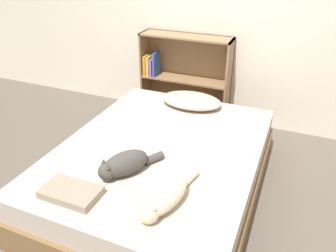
{
  "coord_description": "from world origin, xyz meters",
  "views": [
    {
      "loc": [
        0.88,
        -1.94,
        1.8
      ],
      "look_at": [
        0.0,
        0.15,
        0.53
      ],
      "focal_mm": 35.0,
      "sensor_mm": 36.0,
      "label": 1
    }
  ],
  "objects_px": {
    "pillow": "(191,100)",
    "bookshelf": "(184,76)",
    "cat_dark": "(124,164)",
    "cat_light": "(164,197)",
    "bed": "(161,169)"
  },
  "relations": [
    {
      "from": "pillow",
      "to": "bookshelf",
      "type": "xyz_separation_m",
      "value": [
        -0.29,
        0.57,
        0.01
      ]
    },
    {
      "from": "cat_dark",
      "to": "bookshelf",
      "type": "height_order",
      "value": "bookshelf"
    },
    {
      "from": "cat_light",
      "to": "cat_dark",
      "type": "height_order",
      "value": "cat_dark"
    },
    {
      "from": "cat_light",
      "to": "bookshelf",
      "type": "height_order",
      "value": "bookshelf"
    },
    {
      "from": "bed",
      "to": "pillow",
      "type": "relative_size",
      "value": 3.37
    },
    {
      "from": "cat_light",
      "to": "pillow",
      "type": "bearing_deg",
      "value": -155.52
    },
    {
      "from": "pillow",
      "to": "bookshelf",
      "type": "height_order",
      "value": "bookshelf"
    },
    {
      "from": "cat_light",
      "to": "cat_dark",
      "type": "relative_size",
      "value": 1.26
    },
    {
      "from": "cat_light",
      "to": "cat_dark",
      "type": "distance_m",
      "value": 0.42
    },
    {
      "from": "bed",
      "to": "pillow",
      "type": "bearing_deg",
      "value": 91.42
    },
    {
      "from": "bed",
      "to": "cat_dark",
      "type": "relative_size",
      "value": 4.32
    },
    {
      "from": "pillow",
      "to": "cat_dark",
      "type": "xyz_separation_m",
      "value": [
        -0.07,
        -1.18,
        0.02
      ]
    },
    {
      "from": "bed",
      "to": "bookshelf",
      "type": "distance_m",
      "value": 1.4
    },
    {
      "from": "bookshelf",
      "to": "bed",
      "type": "bearing_deg",
      "value": -77.01
    },
    {
      "from": "cat_dark",
      "to": "cat_light",
      "type": "bearing_deg",
      "value": 95.25
    }
  ]
}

